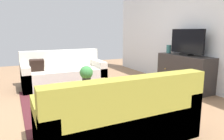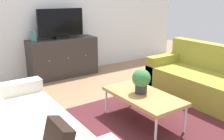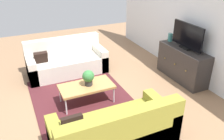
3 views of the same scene
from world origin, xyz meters
name	(u,v)px [view 1 (image 1 of 3)]	position (x,y,z in m)	size (l,w,h in m)	color
ground_plane	(88,103)	(0.00, 0.00, 0.00)	(10.00, 10.00, 0.00)	#997251
wall_back	(195,28)	(0.00, 2.55, 1.35)	(6.40, 0.12, 2.70)	white
area_rug	(80,104)	(0.00, -0.15, 0.01)	(2.50, 1.90, 0.01)	#4C1E23
couch_left_side	(63,74)	(-1.44, -0.10, 0.28)	(0.84, 1.86, 0.83)	beige
couch_right_side	(120,120)	(1.44, -0.10, 0.28)	(0.84, 1.86, 0.83)	olive
coffee_table	(84,85)	(0.07, -0.09, 0.36)	(0.55, 1.04, 0.39)	#B7844C
potted_plant	(86,74)	(0.07, -0.04, 0.56)	(0.23, 0.23, 0.31)	#2D2D2D
tv_console	(184,72)	(0.05, 2.27, 0.38)	(1.34, 0.47, 0.76)	#332D2B
flat_screen_tv	(187,42)	(0.05, 2.29, 1.04)	(0.91, 0.16, 0.57)	black
glass_vase	(169,49)	(-0.50, 2.27, 0.86)	(0.11, 0.11, 0.19)	teal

